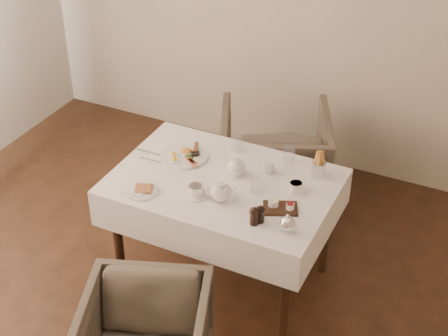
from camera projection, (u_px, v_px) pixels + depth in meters
table at (224, 197)px, 4.02m from camera, size 1.28×0.88×0.75m
armchair_far at (274, 158)px, 4.89m from camera, size 1.00×1.01×0.71m
breakfast_plate at (185, 155)px, 4.16m from camera, size 0.29×0.29×0.04m
side_plate at (140, 190)px, 3.86m from camera, size 0.19×0.19×0.02m
teapot_centre at (237, 166)px, 3.97m from camera, size 0.17×0.14×0.12m
teapot_front at (221, 191)px, 3.76m from camera, size 0.19×0.16×0.13m
creamer at (269, 167)px, 4.00m from camera, size 0.07×0.07×0.08m
teacup_near at (196, 191)px, 3.82m from camera, size 0.14×0.14×0.07m
teacup_far at (296, 187)px, 3.85m from camera, size 0.12×0.12×0.06m
glass_left at (237, 143)px, 4.20m from camera, size 0.09×0.09×0.10m
glass_mid at (256, 185)px, 3.84m from camera, size 0.08×0.08×0.09m
glass_right at (289, 156)px, 4.08m from camera, size 0.08×0.08×0.10m
condiment_board at (280, 207)px, 3.72m from camera, size 0.22×0.19×0.05m
pepper_mill_left at (254, 216)px, 3.59m from camera, size 0.06×0.06×0.11m
pepper_mill_right at (260, 214)px, 3.61m from camera, size 0.06×0.06×0.10m
silver_pot at (287, 223)px, 3.54m from camera, size 0.12×0.11×0.11m
fries_cup at (319, 165)px, 3.95m from camera, size 0.08×0.08×0.17m
cutlery_fork at (149, 152)px, 4.20m from camera, size 0.21×0.02×0.00m
cutlery_knife at (152, 160)px, 4.13m from camera, size 0.18×0.02×0.00m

